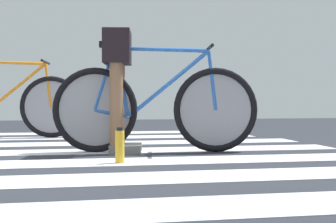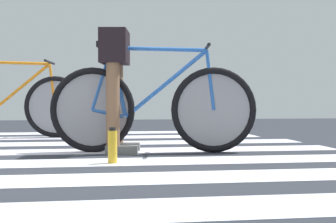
{
  "view_description": "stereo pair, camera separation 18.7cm",
  "coord_description": "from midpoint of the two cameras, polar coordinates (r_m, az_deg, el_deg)",
  "views": [
    {
      "loc": [
        0.37,
        -3.67,
        0.47
      ],
      "look_at": [
        1.23,
        0.93,
        0.35
      ],
      "focal_mm": 52.69,
      "sensor_mm": 36.0,
      "label": 1
    },
    {
      "loc": [
        0.56,
        -3.67,
        0.47
      ],
      "look_at": [
        1.23,
        0.93,
        0.35
      ],
      "focal_mm": 52.69,
      "sensor_mm": 36.0,
      "label": 2
    }
  ],
  "objects": [
    {
      "name": "water_bottle",
      "position": [
        3.46,
        -7.15,
        -4.03
      ],
      "size": [
        0.06,
        0.06,
        0.25
      ],
      "color": "gold",
      "rests_on": "ground"
    },
    {
      "name": "bicycle_1_of_2",
      "position": [
        4.15,
        -2.79,
        0.55
      ],
      "size": [
        1.72,
        0.53,
        0.93
      ],
      "rotation": [
        0.0,
        0.0,
        -0.15
      ],
      "color": "black",
      "rests_on": "ground"
    },
    {
      "name": "crosswalk_markings",
      "position": [
        3.94,
        -17.98,
        -5.16
      ],
      "size": [
        5.42,
        5.73,
        0.0
      ],
      "color": "silver",
      "rests_on": "ground"
    },
    {
      "name": "cyclist_1_of_2",
      "position": [
        4.17,
        -7.08,
        4.36
      ],
      "size": [
        0.37,
        0.44,
        1.02
      ],
      "rotation": [
        0.0,
        0.0,
        -0.15
      ],
      "color": "brown",
      "rests_on": "ground"
    },
    {
      "name": "bicycle_2_of_2",
      "position": [
        5.98,
        -19.15,
        0.76
      ],
      "size": [
        1.73,
        0.52,
        0.93
      ],
      "rotation": [
        0.0,
        0.0,
        -0.1
      ],
      "color": "black",
      "rests_on": "ground"
    },
    {
      "name": "ground",
      "position": [
        3.73,
        -17.74,
        -5.71
      ],
      "size": [
        18.0,
        14.0,
        0.02
      ],
      "color": "#262930"
    }
  ]
}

